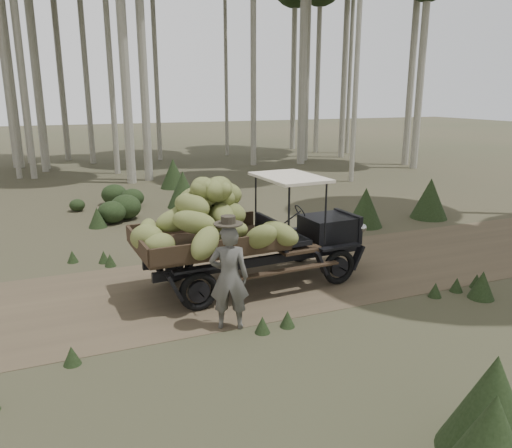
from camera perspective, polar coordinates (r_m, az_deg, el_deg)
name	(u,v)px	position (r m, az deg, el deg)	size (l,w,h in m)	color
ground	(178,293)	(10.45, -8.94, -7.75)	(120.00, 120.00, 0.00)	#473D2B
dirt_track	(178,292)	(10.45, -8.94, -7.73)	(70.00, 4.00, 0.01)	brown
banana_truck	(228,221)	(10.04, -3.25, 0.31)	(5.26, 2.48, 2.50)	black
farmer	(229,276)	(8.54, -3.10, -5.97)	(0.79, 0.66, 2.01)	#514F4A
undergrowth	(165,268)	(10.24, -10.41, -4.91)	(22.39, 23.25, 1.36)	#233319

